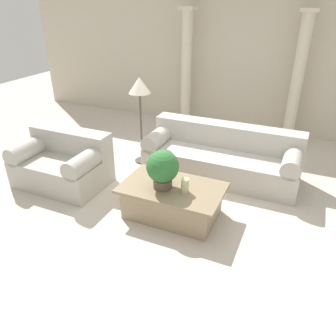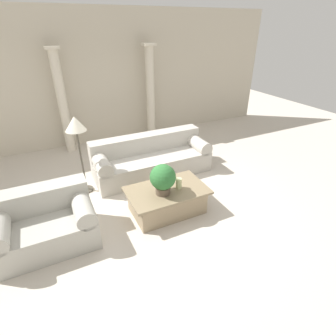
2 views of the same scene
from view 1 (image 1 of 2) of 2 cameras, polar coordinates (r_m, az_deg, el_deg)
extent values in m
plane|color=beige|center=(4.78, 1.13, -5.05)|extent=(16.00, 16.00, 0.00)
cube|color=beige|center=(7.17, 12.00, 19.27)|extent=(10.00, 0.06, 3.20)
cube|color=#B7B2A8|center=(5.28, 9.10, 0.68)|extent=(2.40, 0.88, 0.43)
cube|color=#B7B2A8|center=(5.38, 10.26, 5.71)|extent=(2.40, 0.31, 0.36)
cylinder|color=#B7B2A8|center=(5.48, -1.37, 5.54)|extent=(0.28, 0.88, 0.28)
cylinder|color=#B7B2A8|center=(5.03, 21.00, 1.47)|extent=(0.28, 0.88, 0.28)
cube|color=#B0ADA3|center=(5.26, -17.93, -0.55)|extent=(1.33, 0.88, 0.43)
cube|color=#B0ADA3|center=(5.29, -16.56, 4.59)|extent=(1.33, 0.31, 0.36)
cylinder|color=#B0ADA3|center=(5.48, -22.56, 3.31)|extent=(0.28, 0.88, 0.28)
cylinder|color=#B0ADA3|center=(4.81, -13.69, 1.40)|extent=(0.28, 0.88, 0.28)
cube|color=#998466|center=(4.31, 0.75, -5.95)|extent=(1.15, 0.71, 0.40)
cube|color=#897759|center=(4.19, 0.77, -3.47)|extent=(1.30, 0.80, 0.04)
cylinder|color=brown|center=(4.13, -0.92, -2.64)|extent=(0.24, 0.24, 0.12)
sphere|color=#2D6B33|center=(4.02, -0.95, 0.27)|extent=(0.41, 0.41, 0.41)
cylinder|color=beige|center=(4.03, 2.98, -3.03)|extent=(0.10, 0.10, 0.18)
cylinder|color=#4C473D|center=(5.80, -4.47, 1.34)|extent=(0.26, 0.26, 0.03)
cylinder|color=#4C473D|center=(5.56, -4.69, 6.96)|extent=(0.04, 0.04, 1.19)
cone|color=silver|center=(5.35, -5.00, 14.17)|extent=(0.35, 0.35, 0.25)
cylinder|color=beige|center=(7.19, 3.20, 16.37)|extent=(0.22, 0.22, 2.35)
cube|color=beige|center=(7.05, 3.49, 26.02)|extent=(0.30, 0.30, 0.06)
cylinder|color=beige|center=(6.74, 21.53, 13.79)|extent=(0.22, 0.22, 2.35)
cube|color=beige|center=(6.59, 23.49, 23.92)|extent=(0.30, 0.30, 0.06)
camera|label=2|loc=(2.98, -69.19, 15.34)|focal=28.00mm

